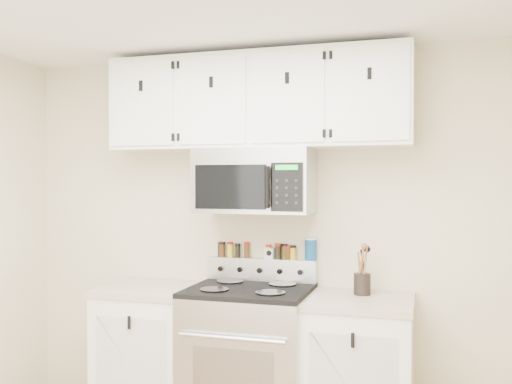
% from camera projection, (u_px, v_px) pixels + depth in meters
% --- Properties ---
extents(back_wall, '(3.50, 0.01, 2.50)m').
position_uv_depth(back_wall, '(263.00, 236.00, 3.92)').
color(back_wall, '#C0B190').
rests_on(back_wall, floor).
extents(range, '(0.76, 0.65, 1.10)m').
position_uv_depth(range, '(249.00, 360.00, 3.62)').
color(range, '#B7B7BA').
rests_on(range, floor).
extents(base_cabinet_left, '(0.64, 0.62, 0.92)m').
position_uv_depth(base_cabinet_left, '(153.00, 354.00, 3.84)').
color(base_cabinet_left, white).
rests_on(base_cabinet_left, floor).
extents(base_cabinet_right, '(0.64, 0.62, 0.92)m').
position_uv_depth(base_cabinet_right, '(359.00, 373.00, 3.45)').
color(base_cabinet_right, white).
rests_on(base_cabinet_right, floor).
extents(microwave, '(0.76, 0.44, 0.42)m').
position_uv_depth(microwave, '(255.00, 181.00, 3.73)').
color(microwave, '#9E9EA3').
rests_on(microwave, back_wall).
extents(upper_cabinets, '(2.00, 0.35, 0.62)m').
position_uv_depth(upper_cabinets, '(256.00, 102.00, 3.74)').
color(upper_cabinets, white).
rests_on(upper_cabinets, back_wall).
extents(utensil_crock, '(0.11, 0.11, 0.31)m').
position_uv_depth(utensil_crock, '(362.00, 282.00, 3.54)').
color(utensil_crock, black).
rests_on(utensil_crock, base_cabinet_right).
extents(kitchen_timer, '(0.07, 0.06, 0.07)m').
position_uv_depth(kitchen_timer, '(270.00, 253.00, 3.87)').
color(kitchen_timer, silver).
rests_on(kitchen_timer, range).
extents(salt_canister, '(0.08, 0.08, 0.15)m').
position_uv_depth(salt_canister, '(311.00, 249.00, 3.79)').
color(salt_canister, navy).
rests_on(salt_canister, range).
extents(spice_jar_0, '(0.04, 0.04, 0.10)m').
position_uv_depth(spice_jar_0, '(220.00, 249.00, 3.97)').
color(spice_jar_0, black).
rests_on(spice_jar_0, range).
extents(spice_jar_1, '(0.05, 0.05, 0.10)m').
position_uv_depth(spice_jar_1, '(222.00, 249.00, 3.97)').
color(spice_jar_1, '#432410').
rests_on(spice_jar_1, range).
extents(spice_jar_2, '(0.04, 0.04, 0.10)m').
position_uv_depth(spice_jar_2, '(230.00, 249.00, 3.95)').
color(spice_jar_2, gold).
rests_on(spice_jar_2, range).
extents(spice_jar_3, '(0.04, 0.04, 0.10)m').
position_uv_depth(spice_jar_3, '(238.00, 250.00, 3.93)').
color(spice_jar_3, black).
rests_on(spice_jar_3, range).
extents(spice_jar_4, '(0.04, 0.04, 0.11)m').
position_uv_depth(spice_jar_4, '(247.00, 250.00, 3.91)').
color(spice_jar_4, '#432A10').
rests_on(spice_jar_4, range).
extents(spice_jar_5, '(0.04, 0.04, 0.10)m').
position_uv_depth(spice_jar_5, '(268.00, 252.00, 3.87)').
color(spice_jar_5, gold).
rests_on(spice_jar_5, range).
extents(spice_jar_6, '(0.05, 0.05, 0.11)m').
position_uv_depth(spice_jar_6, '(278.00, 251.00, 3.85)').
color(spice_jar_6, black).
rests_on(spice_jar_6, range).
extents(spice_jar_7, '(0.04, 0.04, 0.10)m').
position_uv_depth(spice_jar_7, '(285.00, 251.00, 3.84)').
color(spice_jar_7, '#453010').
rests_on(spice_jar_7, range).
extents(spice_jar_8, '(0.05, 0.05, 0.09)m').
position_uv_depth(spice_jar_8, '(288.00, 252.00, 3.83)').
color(spice_jar_8, '#3B2B0E').
rests_on(spice_jar_8, range).
extents(spice_jar_9, '(0.04, 0.04, 0.10)m').
position_uv_depth(spice_jar_9, '(293.00, 252.00, 3.82)').
color(spice_jar_9, gold).
rests_on(spice_jar_9, range).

